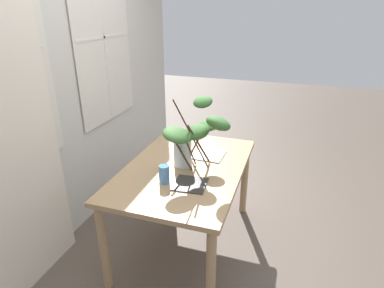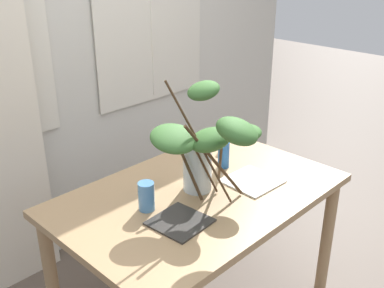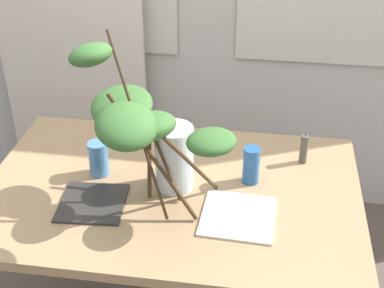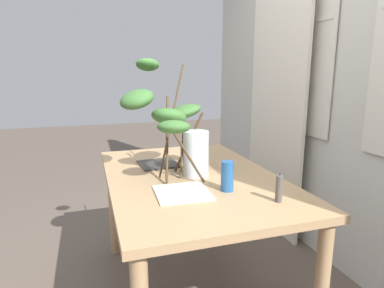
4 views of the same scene
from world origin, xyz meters
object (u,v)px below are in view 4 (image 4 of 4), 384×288
Objects in this scene: vase_with_branches at (175,124)px; dining_table at (191,191)px; plate_square_left at (159,164)px; pillar_candle at (279,189)px; drinking_glass_blue_right at (227,176)px; drinking_glass_blue_left at (186,151)px; plate_square_right at (182,193)px.

dining_table is at bearing 62.18° from vase_with_branches.
pillar_candle reaches higher than plate_square_left.
drinking_glass_blue_right is at bearing 21.98° from plate_square_left.
plate_square_left is (0.03, -0.19, -0.06)m from drinking_glass_blue_left.
drinking_glass_blue_left is at bearing 150.67° from vase_with_branches.
pillar_candle is (0.23, 0.39, 0.06)m from plate_square_right.
plate_square_right is at bearing -18.62° from drinking_glass_blue_left.
drinking_glass_blue_left reaches higher than plate_square_left.
drinking_glass_blue_right is (0.34, 0.17, -0.21)m from vase_with_branches.
drinking_glass_blue_right is 0.64× the size of plate_square_left.
pillar_candle is at bearing 14.06° from drinking_glass_blue_left.
vase_with_branches is at bearing 12.99° from plate_square_left.
vase_with_branches is 4.92× the size of pillar_candle.
pillar_candle is (0.20, 0.16, -0.01)m from drinking_glass_blue_right.
dining_table is 10.50× the size of pillar_candle.
vase_with_branches is 4.78× the size of drinking_glass_blue_left.
plate_square_left is 1.73× the size of pillar_candle.
dining_table is 0.58m from pillar_candle.
pillar_candle is at bearing 32.17° from vase_with_branches.
drinking_glass_blue_right is (0.59, 0.03, 0.00)m from drinking_glass_blue_left.
plate_square_right is at bearing -26.05° from dining_table.
vase_with_branches reaches higher than drinking_glass_blue_left.
vase_with_branches reaches higher than dining_table.
dining_table is 0.35m from drinking_glass_blue_right.
plate_square_left is at bearing -179.61° from plate_square_right.
drinking_glass_blue_left is 1.03× the size of pillar_candle.
vase_with_branches is 0.36m from drinking_glass_blue_left.
plate_square_right is (0.31, -0.05, -0.28)m from vase_with_branches.
pillar_candle is (0.54, 0.34, -0.23)m from vase_with_branches.
vase_with_branches is 2.84× the size of plate_square_left.
vase_with_branches reaches higher than plate_square_left.
drinking_glass_blue_left is at bearing -176.75° from drinking_glass_blue_right.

